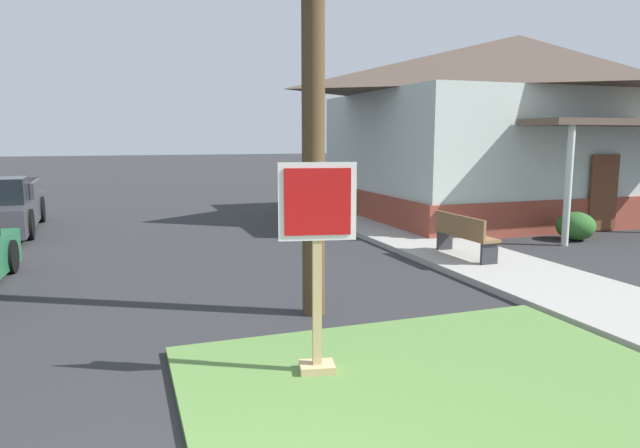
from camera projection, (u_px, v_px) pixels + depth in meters
grass_corner_patch at (472, 409)px, 5.16m from camera, size 5.07×4.83×0.08m
sidewalk_strip at (523, 276)px, 10.04m from camera, size 2.20×15.69×0.12m
stop_sign at (317, 270)px, 5.74m from camera, size 0.77×0.35×2.18m
manhole_cover at (244, 398)px, 5.46m from camera, size 0.70×0.70×0.02m
street_bench at (463, 234)px, 11.29m from camera, size 0.45×1.67×0.85m
corner_house at (515, 124)px, 18.12m from camera, size 10.90×9.06×5.66m
shrub_near_porch at (576, 226)px, 13.80m from camera, size 0.92×0.92×0.69m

